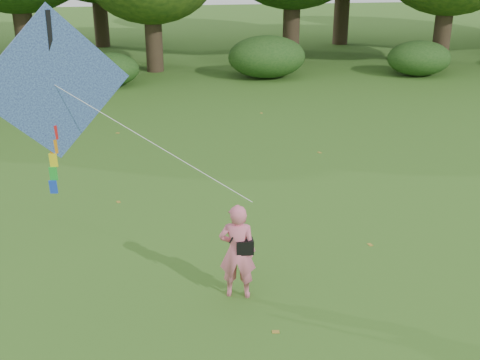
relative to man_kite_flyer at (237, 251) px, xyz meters
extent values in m
plane|color=#265114|center=(0.67, -0.26, -0.88)|extent=(100.00, 100.00, 0.00)
imported|color=#E16A84|center=(0.00, 0.00, 0.00)|extent=(0.72, 0.55, 1.76)
cube|color=black|center=(0.12, -0.03, 0.11)|extent=(0.30, 0.20, 0.26)
cylinder|color=black|center=(0.00, -0.04, 0.45)|extent=(0.33, 0.14, 0.47)
cube|color=#24409E|center=(-2.99, 1.42, 2.70)|extent=(2.52, 1.15, 2.74)
cube|color=black|center=(-2.99, 1.45, 2.70)|extent=(0.20, 0.29, 2.50)
cylinder|color=white|center=(-1.37, 0.69, 1.82)|extent=(3.25, 1.49, 1.77)
cube|color=red|center=(-3.09, 1.44, 1.83)|extent=(0.14, 0.06, 0.26)
cube|color=orange|center=(-3.12, 1.44, 1.57)|extent=(0.14, 0.06, 0.26)
cube|color=yellow|center=(-3.15, 1.44, 1.31)|extent=(0.14, 0.06, 0.26)
cube|color=green|center=(-3.18, 1.44, 1.05)|extent=(0.14, 0.06, 0.26)
cube|color=blue|center=(-3.21, 1.44, 0.79)|extent=(0.14, 0.06, 0.26)
cylinder|color=#3A2D1E|center=(-7.33, 20.74, 1.05)|extent=(0.88, 0.88, 3.85)
cylinder|color=#3A2D1E|center=(-1.33, 19.74, 0.70)|extent=(0.80, 0.80, 3.15)
cylinder|color=#3A2D1E|center=(5.67, 21.74, 0.96)|extent=(0.86, 0.86, 3.67)
cylinder|color=#3A2D1E|center=(12.67, 19.24, 0.84)|extent=(0.83, 0.83, 3.43)
cylinder|color=#3A2D1E|center=(-4.33, 27.24, 0.87)|extent=(0.84, 0.84, 3.50)
cylinder|color=#3A2D1E|center=(9.67, 26.24, 1.13)|extent=(0.90, 0.90, 4.02)
ellipsoid|color=#264919|center=(-3.33, 16.84, -0.17)|extent=(2.66, 2.09, 1.42)
ellipsoid|color=#264919|center=(3.67, 17.64, 0.06)|extent=(3.50, 2.75, 1.88)
ellipsoid|color=#264919|center=(10.67, 17.14, -0.09)|extent=(2.94, 2.31, 1.58)
cube|color=olive|center=(-5.19, 11.09, -0.87)|extent=(0.09, 0.13, 0.01)
cube|color=olive|center=(2.43, 11.73, -0.87)|extent=(0.09, 0.13, 0.01)
cube|color=olive|center=(2.97, 1.49, -0.87)|extent=(0.10, 0.13, 0.01)
cube|color=olive|center=(-2.61, 10.00, -0.87)|extent=(0.14, 0.12, 0.01)
cube|color=olive|center=(-2.31, 4.41, -0.87)|extent=(0.12, 0.14, 0.01)
cube|color=olive|center=(0.47, -1.16, -0.87)|extent=(0.13, 0.09, 0.01)
cube|color=olive|center=(3.41, 7.24, -0.87)|extent=(0.13, 0.14, 0.01)
camera|label=1|loc=(-1.20, -9.08, 5.03)|focal=45.00mm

